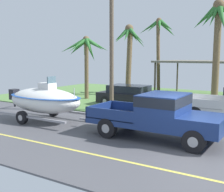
{
  "coord_description": "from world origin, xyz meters",
  "views": [
    {
      "loc": [
        2.81,
        -9.48,
        3.29
      ],
      "look_at": [
        -4.18,
        1.75,
        1.46
      ],
      "focal_mm": 46.81,
      "sensor_mm": 36.0,
      "label": 1
    }
  ],
  "objects_px": {
    "palm_tree_near_right": "(86,50)",
    "palm_tree_mid": "(160,35)",
    "pickup_truck_towing": "(163,114)",
    "carport_awning": "(213,62)",
    "utility_pole": "(112,47)",
    "palm_tree_near_left": "(217,30)",
    "boat_on_trailer": "(44,100)",
    "parked_sedan_far": "(131,96)",
    "palm_tree_far_left": "(129,42)"
  },
  "relations": [
    {
      "from": "pickup_truck_towing",
      "to": "palm_tree_far_left",
      "type": "height_order",
      "value": "palm_tree_far_left"
    },
    {
      "from": "boat_on_trailer",
      "to": "palm_tree_far_left",
      "type": "bearing_deg",
      "value": 94.94
    },
    {
      "from": "palm_tree_near_left",
      "to": "utility_pole",
      "type": "bearing_deg",
      "value": -143.29
    },
    {
      "from": "utility_pole",
      "to": "palm_tree_mid",
      "type": "bearing_deg",
      "value": 94.44
    },
    {
      "from": "pickup_truck_towing",
      "to": "parked_sedan_far",
      "type": "xyz_separation_m",
      "value": [
        -4.68,
        6.13,
        -0.35
      ]
    },
    {
      "from": "parked_sedan_far",
      "to": "palm_tree_mid",
      "type": "relative_size",
      "value": 0.7
    },
    {
      "from": "palm_tree_near_right",
      "to": "utility_pole",
      "type": "distance_m",
      "value": 5.36
    },
    {
      "from": "pickup_truck_towing",
      "to": "palm_tree_mid",
      "type": "xyz_separation_m",
      "value": [
        -5.48,
        12.62,
        3.96
      ]
    },
    {
      "from": "parked_sedan_far",
      "to": "palm_tree_near_right",
      "type": "height_order",
      "value": "palm_tree_near_right"
    },
    {
      "from": "boat_on_trailer",
      "to": "palm_tree_near_left",
      "type": "height_order",
      "value": "palm_tree_near_left"
    },
    {
      "from": "parked_sedan_far",
      "to": "palm_tree_mid",
      "type": "height_order",
      "value": "palm_tree_mid"
    },
    {
      "from": "boat_on_trailer",
      "to": "palm_tree_mid",
      "type": "distance_m",
      "value": 13.24
    },
    {
      "from": "carport_awning",
      "to": "pickup_truck_towing",
      "type": "bearing_deg",
      "value": -84.93
    },
    {
      "from": "palm_tree_near_left",
      "to": "pickup_truck_towing",
      "type": "bearing_deg",
      "value": -91.61
    },
    {
      "from": "carport_awning",
      "to": "palm_tree_near_left",
      "type": "relative_size",
      "value": 1.21
    },
    {
      "from": "pickup_truck_towing",
      "to": "palm_tree_near_left",
      "type": "height_order",
      "value": "palm_tree_near_left"
    },
    {
      "from": "utility_pole",
      "to": "pickup_truck_towing",
      "type": "bearing_deg",
      "value": -39.23
    },
    {
      "from": "palm_tree_near_right",
      "to": "palm_tree_mid",
      "type": "height_order",
      "value": "palm_tree_mid"
    },
    {
      "from": "parked_sedan_far",
      "to": "palm_tree_near_right",
      "type": "bearing_deg",
      "value": 166.72
    },
    {
      "from": "boat_on_trailer",
      "to": "utility_pole",
      "type": "distance_m",
      "value": 5.02
    },
    {
      "from": "palm_tree_near_right",
      "to": "palm_tree_far_left",
      "type": "height_order",
      "value": "palm_tree_far_left"
    },
    {
      "from": "boat_on_trailer",
      "to": "utility_pole",
      "type": "relative_size",
      "value": 0.77
    },
    {
      "from": "boat_on_trailer",
      "to": "parked_sedan_far",
      "type": "distance_m",
      "value": 6.36
    },
    {
      "from": "boat_on_trailer",
      "to": "parked_sedan_far",
      "type": "xyz_separation_m",
      "value": [
        1.68,
        6.13,
        -0.4
      ]
    },
    {
      "from": "boat_on_trailer",
      "to": "utility_pole",
      "type": "height_order",
      "value": "utility_pole"
    },
    {
      "from": "parked_sedan_far",
      "to": "palm_tree_near_left",
      "type": "height_order",
      "value": "palm_tree_near_left"
    },
    {
      "from": "palm_tree_near_left",
      "to": "palm_tree_mid",
      "type": "xyz_separation_m",
      "value": [
        -5.7,
        4.95,
        0.19
      ]
    },
    {
      "from": "carport_awning",
      "to": "palm_tree_near_right",
      "type": "height_order",
      "value": "palm_tree_near_right"
    },
    {
      "from": "parked_sedan_far",
      "to": "palm_tree_mid",
      "type": "distance_m",
      "value": 7.83
    },
    {
      "from": "carport_awning",
      "to": "utility_pole",
      "type": "relative_size",
      "value": 1.09
    },
    {
      "from": "pickup_truck_towing",
      "to": "parked_sedan_far",
      "type": "relative_size",
      "value": 1.24
    },
    {
      "from": "palm_tree_near_right",
      "to": "palm_tree_far_left",
      "type": "distance_m",
      "value": 3.82
    },
    {
      "from": "parked_sedan_far",
      "to": "palm_tree_mid",
      "type": "xyz_separation_m",
      "value": [
        -0.8,
        6.49,
        4.31
      ]
    },
    {
      "from": "palm_tree_near_left",
      "to": "parked_sedan_far",
      "type": "bearing_deg",
      "value": -162.53
    },
    {
      "from": "palm_tree_near_left",
      "to": "palm_tree_near_right",
      "type": "bearing_deg",
      "value": -176.89
    },
    {
      "from": "boat_on_trailer",
      "to": "palm_tree_near_right",
      "type": "bearing_deg",
      "value": 110.77
    },
    {
      "from": "palm_tree_mid",
      "to": "palm_tree_far_left",
      "type": "distance_m",
      "value": 2.87
    },
    {
      "from": "boat_on_trailer",
      "to": "palm_tree_near_right",
      "type": "relative_size",
      "value": 1.18
    },
    {
      "from": "carport_awning",
      "to": "palm_tree_far_left",
      "type": "height_order",
      "value": "palm_tree_far_left"
    },
    {
      "from": "boat_on_trailer",
      "to": "carport_awning",
      "type": "xyz_separation_m",
      "value": [
        5.22,
        12.86,
        1.72
      ]
    },
    {
      "from": "parked_sedan_far",
      "to": "palm_tree_mid",
      "type": "bearing_deg",
      "value": 97.0
    },
    {
      "from": "carport_awning",
      "to": "palm_tree_far_left",
      "type": "distance_m",
      "value": 6.77
    },
    {
      "from": "utility_pole",
      "to": "carport_awning",
      "type": "bearing_deg",
      "value": 67.7
    },
    {
      "from": "boat_on_trailer",
      "to": "utility_pole",
      "type": "bearing_deg",
      "value": 68.39
    },
    {
      "from": "utility_pole",
      "to": "palm_tree_far_left",
      "type": "bearing_deg",
      "value": 110.63
    },
    {
      "from": "palm_tree_far_left",
      "to": "palm_tree_near_left",
      "type": "bearing_deg",
      "value": -20.43
    },
    {
      "from": "palm_tree_mid",
      "to": "palm_tree_near_right",
      "type": "bearing_deg",
      "value": -123.41
    },
    {
      "from": "boat_on_trailer",
      "to": "palm_tree_far_left",
      "type": "relative_size",
      "value": 0.97
    },
    {
      "from": "pickup_truck_towing",
      "to": "carport_awning",
      "type": "distance_m",
      "value": 13.03
    },
    {
      "from": "pickup_truck_towing",
      "to": "palm_tree_near_left",
      "type": "xyz_separation_m",
      "value": [
        0.22,
        7.67,
        3.77
      ]
    }
  ]
}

